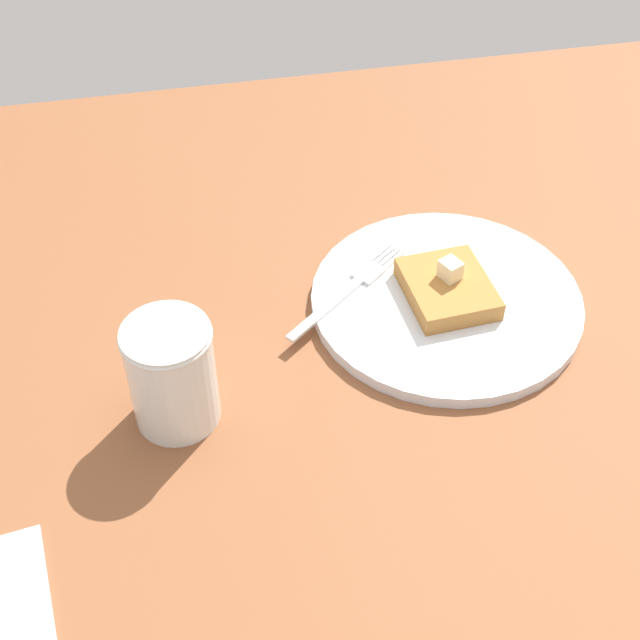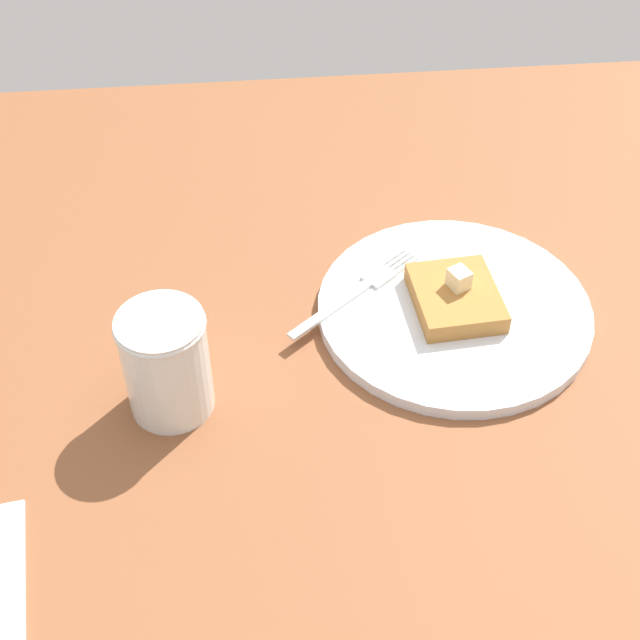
{
  "view_description": "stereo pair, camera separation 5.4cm",
  "coord_description": "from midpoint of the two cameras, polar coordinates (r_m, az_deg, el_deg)",
  "views": [
    {
      "loc": [
        -15.23,
        -49.66,
        59.55
      ],
      "look_at": [
        -4.65,
        2.52,
        7.2
      ],
      "focal_mm": 50.0,
      "sensor_mm": 36.0,
      "label": 1
    },
    {
      "loc": [
        -9.89,
        -50.47,
        59.55
      ],
      "look_at": [
        -4.65,
        2.52,
        7.2
      ],
      "focal_mm": 50.0,
      "sensor_mm": 36.0,
      "label": 2
    }
  ],
  "objects": [
    {
      "name": "fork",
      "position": [
        0.82,
        4.55,
        1.99
      ],
      "size": [
        13.28,
        11.26,
        0.36
      ],
      "color": "silver",
      "rests_on": "plate"
    },
    {
      "name": "toast_slice_center",
      "position": [
        0.81,
        10.56,
        1.34
      ],
      "size": [
        7.98,
        9.25,
        1.87
      ],
      "primitive_type": "cube",
      "rotation": [
        0.0,
        0.0,
        0.07
      ],
      "color": "#AB6F33",
      "rests_on": "plate"
    },
    {
      "name": "syrup_jar",
      "position": [
        0.72,
        -7.64,
        -3.13
      ],
      "size": [
        7.16,
        7.16,
        9.66
      ],
      "color": "#5C2C08",
      "rests_on": "table_surface"
    },
    {
      "name": "plate",
      "position": [
        0.82,
        10.43,
        0.61
      ],
      "size": [
        24.87,
        24.87,
        1.2
      ],
      "color": "silver",
      "rests_on": "table_surface"
    },
    {
      "name": "table_surface",
      "position": [
        0.78,
        5.6,
        -4.2
      ],
      "size": [
        101.43,
        101.43,
        2.7
      ],
      "primitive_type": "cube",
      "color": "brown",
      "rests_on": "ground"
    },
    {
      "name": "butter_pat_primary",
      "position": [
        0.81,
        10.8,
        2.55
      ],
      "size": [
        2.25,
        2.34,
        1.81
      ],
      "primitive_type": "cube",
      "rotation": [
        0.0,
        0.0,
        2.01
      ],
      "color": "#F3E6B2",
      "rests_on": "toast_slice_center"
    }
  ]
}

